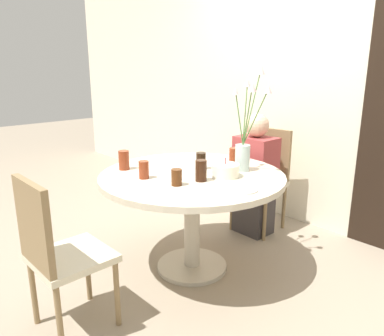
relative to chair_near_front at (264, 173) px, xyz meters
The scene contains 15 objects.
ground_plane 1.12m from the chair_near_front, 83.33° to the right, with size 16.00×16.00×0.00m, color gray.
wall_back 0.89m from the chair_near_front, 73.72° to the left, with size 8.00×0.05×2.60m.
dining_table 1.00m from the chair_near_front, 83.33° to the right, with size 1.28×1.28×0.73m.
chair_near_front is the anchor object (origin of this frame).
chair_far_back 1.99m from the chair_near_front, 86.22° to the right, with size 0.41×0.41×0.91m.
birthday_cake 0.97m from the chair_near_front, 69.81° to the right, with size 0.19×0.19×0.13m.
flower_vase 0.86m from the chair_near_front, 64.79° to the right, with size 0.27×0.27×0.73m.
side_plate 1.19m from the chair_near_front, 59.54° to the right, with size 0.17×0.17×0.01m.
drink_glass_0 1.29m from the chair_near_front, 78.81° to the right, with size 0.07×0.07×0.10m.
drink_glass_1 0.72m from the chair_near_front, 74.01° to the right, with size 0.07×0.07×0.14m.
drink_glass_2 1.33m from the chair_near_front, 90.70° to the right, with size 0.07×0.07×0.12m.
drink_glass_3 1.13m from the chair_near_front, 75.20° to the right, with size 0.07×0.07×0.14m.
drink_glass_4 0.91m from the chair_near_front, 85.39° to the right, with size 0.07×0.07×0.12m.
drink_glass_5 1.34m from the chair_near_front, 102.91° to the right, with size 0.08×0.08×0.14m.
person_boy 0.16m from the chair_near_front, 83.33° to the right, with size 0.34×0.24×1.07m.
Camera 1 is at (1.84, -1.68, 1.46)m, focal length 35.00 mm.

